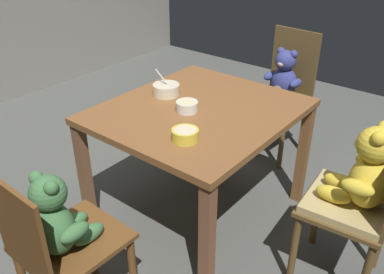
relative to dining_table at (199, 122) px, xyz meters
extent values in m
cube|color=#51534F|center=(0.00, 0.00, -0.64)|extent=(5.20, 5.20, 0.04)
cube|color=brown|center=(0.00, 0.00, 0.07)|extent=(1.07, 0.95, 0.04)
cube|color=brown|center=(-0.50, -0.43, -0.29)|extent=(0.06, 0.06, 0.67)
cube|color=brown|center=(0.50, -0.43, -0.29)|extent=(0.06, 0.06, 0.67)
cube|color=brown|center=(-0.50, 0.43, -0.29)|extent=(0.06, 0.06, 0.67)
cube|color=brown|center=(0.50, 0.43, -0.29)|extent=(0.06, 0.06, 0.67)
cube|color=brown|center=(0.93, -0.01, -0.18)|extent=(0.42, 0.43, 0.02)
cube|color=brown|center=(1.11, -0.03, 0.07)|extent=(0.05, 0.37, 0.48)
cylinder|color=brown|center=(0.78, 0.17, -0.41)|extent=(0.04, 0.04, 0.43)
cylinder|color=brown|center=(0.75, -0.17, -0.41)|extent=(0.04, 0.04, 0.43)
cylinder|color=brown|center=(1.10, 0.14, -0.41)|extent=(0.04, 0.04, 0.43)
cylinder|color=brown|center=(1.07, -0.19, -0.41)|extent=(0.04, 0.04, 0.43)
ellipsoid|color=navy|center=(0.99, -0.02, -0.06)|extent=(0.18, 0.21, 0.22)
ellipsoid|color=beige|center=(0.94, -0.01, -0.07)|extent=(0.07, 0.11, 0.13)
sphere|color=navy|center=(0.98, -0.02, 0.11)|extent=(0.15, 0.15, 0.15)
ellipsoid|color=beige|center=(0.93, -0.01, 0.10)|extent=(0.06, 0.06, 0.04)
sphere|color=navy|center=(1.00, 0.03, 0.16)|extent=(0.06, 0.06, 0.06)
sphere|color=navy|center=(0.99, -0.07, 0.16)|extent=(0.06, 0.06, 0.06)
ellipsoid|color=navy|center=(0.98, 0.09, -0.03)|extent=(0.13, 0.07, 0.06)
ellipsoid|color=navy|center=(0.96, -0.12, -0.03)|extent=(0.13, 0.07, 0.06)
ellipsoid|color=navy|center=(0.88, 0.05, -0.14)|extent=(0.15, 0.08, 0.07)
ellipsoid|color=navy|center=(0.87, -0.06, -0.14)|extent=(0.15, 0.08, 0.07)
cube|color=brown|center=(-0.93, -0.05, -0.18)|extent=(0.42, 0.38, 0.02)
cube|color=brown|center=(-1.12, -0.04, 0.02)|extent=(0.02, 0.34, 0.38)
cylinder|color=brown|center=(-0.75, -0.21, -0.41)|extent=(0.04, 0.04, 0.43)
cylinder|color=brown|center=(-0.75, 0.10, -0.41)|extent=(0.04, 0.04, 0.43)
ellipsoid|color=#417342|center=(-1.00, -0.05, -0.06)|extent=(0.17, 0.20, 0.23)
ellipsoid|color=beige|center=(-0.94, -0.05, -0.07)|extent=(0.06, 0.11, 0.14)
sphere|color=#417342|center=(-0.99, -0.05, 0.11)|extent=(0.14, 0.14, 0.14)
ellipsoid|color=beige|center=(-0.94, -0.05, 0.10)|extent=(0.05, 0.06, 0.04)
sphere|color=#417342|center=(-1.00, -0.10, 0.16)|extent=(0.05, 0.05, 0.05)
sphere|color=#417342|center=(-1.00, 0.00, 0.16)|extent=(0.05, 0.05, 0.05)
ellipsoid|color=#417342|center=(-0.98, -0.16, -0.03)|extent=(0.13, 0.07, 0.06)
ellipsoid|color=#417342|center=(-0.97, 0.07, -0.03)|extent=(0.13, 0.07, 0.06)
ellipsoid|color=#417342|center=(-0.88, -0.10, -0.14)|extent=(0.15, 0.07, 0.07)
ellipsoid|color=#417342|center=(-0.88, 0.01, -0.14)|extent=(0.15, 0.07, 0.07)
cube|color=brown|center=(0.03, -0.86, -0.18)|extent=(0.43, 0.42, 0.02)
cylinder|color=brown|center=(0.19, -0.68, -0.41)|extent=(0.04, 0.04, 0.43)
cylinder|color=brown|center=(-0.16, -0.71, -0.41)|extent=(0.04, 0.04, 0.43)
cylinder|color=brown|center=(0.21, -1.01, -0.41)|extent=(0.04, 0.04, 0.43)
cube|color=tan|center=(0.03, -0.86, -0.15)|extent=(0.40, 0.39, 0.04)
ellipsoid|color=gold|center=(0.03, -0.93, -0.01)|extent=(0.23, 0.20, 0.25)
ellipsoid|color=#D2C588|center=(0.03, -0.87, -0.03)|extent=(0.12, 0.07, 0.15)
sphere|color=gold|center=(0.03, -0.92, 0.17)|extent=(0.16, 0.16, 0.16)
ellipsoid|color=#D2C588|center=(0.03, -0.86, 0.16)|extent=(0.07, 0.06, 0.05)
sphere|color=gold|center=(-0.02, -0.94, 0.23)|extent=(0.06, 0.06, 0.06)
ellipsoid|color=gold|center=(0.15, -0.89, 0.02)|extent=(0.08, 0.14, 0.07)
ellipsoid|color=gold|center=(-0.09, -0.91, 0.02)|extent=(0.08, 0.14, 0.07)
ellipsoid|color=gold|center=(0.08, -0.80, -0.10)|extent=(0.09, 0.17, 0.08)
ellipsoid|color=gold|center=(-0.04, -0.81, -0.10)|extent=(0.09, 0.17, 0.08)
cylinder|color=silver|center=(-0.07, 0.03, 0.12)|extent=(0.12, 0.12, 0.06)
cylinder|color=silver|center=(-0.07, 0.03, 0.09)|extent=(0.07, 0.07, 0.01)
cylinder|color=beige|center=(-0.07, 0.03, 0.14)|extent=(0.10, 0.10, 0.01)
cylinder|color=beige|center=(0.03, 0.27, 0.12)|extent=(0.16, 0.16, 0.06)
cylinder|color=beige|center=(0.03, 0.27, 0.09)|extent=(0.09, 0.09, 0.01)
cylinder|color=beige|center=(0.03, 0.27, 0.15)|extent=(0.13, 0.13, 0.01)
cylinder|color=#BCBCC1|center=(0.03, 0.30, 0.19)|extent=(0.02, 0.11, 0.08)
ellipsoid|color=#BCBCC1|center=(0.03, 0.25, 0.14)|extent=(0.02, 0.03, 0.01)
cylinder|color=yellow|center=(-0.32, -0.17, 0.11)|extent=(0.13, 0.13, 0.06)
cylinder|color=yellow|center=(-0.32, -0.17, 0.09)|extent=(0.07, 0.07, 0.01)
cylinder|color=beige|center=(-0.32, -0.17, 0.14)|extent=(0.11, 0.11, 0.01)
camera|label=1|loc=(-1.62, -1.24, 1.04)|focal=38.26mm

